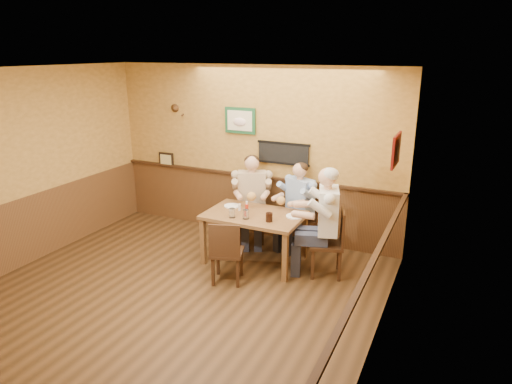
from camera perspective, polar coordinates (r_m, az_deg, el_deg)
room at (r=5.40m, az=-9.84°, el=2.86°), size 5.02×5.03×2.81m
dining_table at (r=6.62m, az=-0.21°, el=-3.48°), size 1.40×0.90×0.75m
chair_back_left at (r=7.40m, az=-0.51°, el=-2.87°), size 0.56×0.56×0.91m
chair_back_right at (r=7.22m, az=5.46°, el=-3.64°), size 0.53×0.53×0.87m
chair_right_end at (r=6.38m, az=8.83°, el=-6.22°), size 0.56×0.56×0.97m
chair_near_side at (r=6.16m, az=-3.62°, el=-7.34°), size 0.52×0.52×0.89m
diner_tan_shirt at (r=7.34m, az=-0.51°, el=-1.44°), size 0.79×0.79×1.30m
diner_blue_polo at (r=7.16m, az=5.50°, el=-2.25°), size 0.75×0.75×1.24m
diner_white_elder at (r=6.30m, az=8.91°, el=-4.49°), size 0.80×0.80×1.38m
water_glass_left at (r=6.44m, az=-3.02°, el=-2.63°), size 0.12×0.12×0.13m
water_glass_mid at (r=6.38m, az=-1.28°, el=-2.80°), size 0.09×0.09×0.13m
cola_tumbler at (r=6.28m, az=1.66°, el=-3.17°), size 0.12×0.12×0.12m
hot_sauce_bottle at (r=6.49m, az=-1.16°, el=-2.15°), size 0.05×0.05×0.19m
salt_shaker at (r=6.71m, az=-2.07°, el=-1.91°), size 0.05×0.05×0.10m
pepper_shaker at (r=6.67m, az=-1.10°, el=-2.08°), size 0.04×0.04×0.09m
plate_far_left at (r=6.90m, az=-3.03°, el=-1.73°), size 0.31×0.31×0.02m
plate_far_right at (r=6.49m, az=4.85°, el=-3.03°), size 0.32×0.32×0.02m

